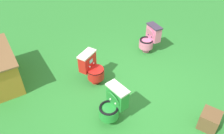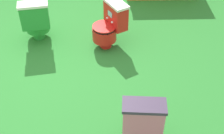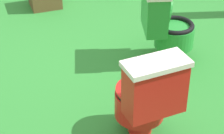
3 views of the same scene
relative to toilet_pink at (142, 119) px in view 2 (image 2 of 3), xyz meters
The scene contains 4 objects.
ground 1.84m from the toilet_pink, 141.50° to the left, with size 14.00×14.00×0.00m, color #2D8433.
toilet_pink is the anchor object (origin of this frame).
toilet_red 1.86m from the toilet_pink, 107.79° to the left, with size 0.63×0.62×0.73m.
toilet_green 2.45m from the toilet_pink, 134.02° to the left, with size 0.53×0.59×0.73m.
Camera 2 is at (1.34, -3.29, 2.97)m, focal length 50.14 mm.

